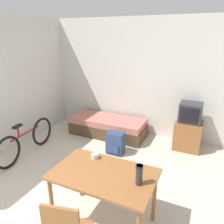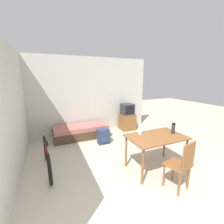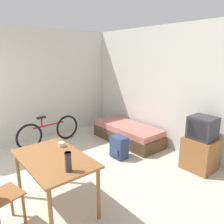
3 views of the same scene
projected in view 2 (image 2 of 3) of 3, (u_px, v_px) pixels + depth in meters
name	position (u px, v px, depth m)	size (l,w,h in m)	color
ground_plane	(158.00, 223.00, 2.10)	(20.00, 20.00, 0.00)	beige
wall_back	(86.00, 96.00, 5.37)	(4.82, 0.06, 2.70)	silver
wall_left	(10.00, 112.00, 2.82)	(0.06, 4.97, 2.70)	silver
daybed	(81.00, 131.00, 5.07)	(1.80, 0.76, 0.42)	#4C3823
tv	(127.00, 118.00, 5.81)	(0.54, 0.50, 1.02)	brown
dining_table	(156.00, 140.00, 3.23)	(1.23, 0.76, 0.77)	brown
wooden_chair	(182.00, 164.00, 2.60)	(0.46, 0.46, 0.95)	brown
bicycle	(47.00, 157.00, 3.24)	(0.17, 1.59, 0.71)	black
thermos_flask	(173.00, 128.00, 3.33)	(0.08, 0.08, 0.24)	#2D2D33
mate_bowl	(140.00, 133.00, 3.32)	(0.10, 0.10, 0.07)	beige
backpack	(103.00, 136.00, 4.60)	(0.34, 0.27, 0.46)	navy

